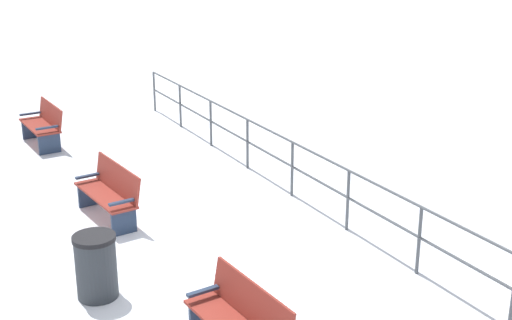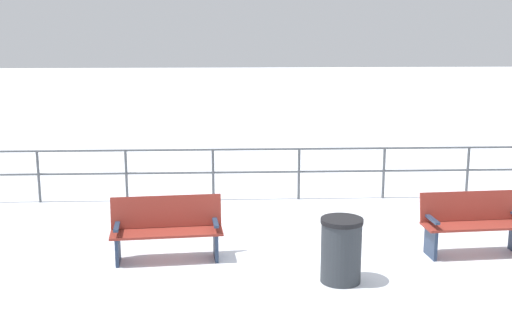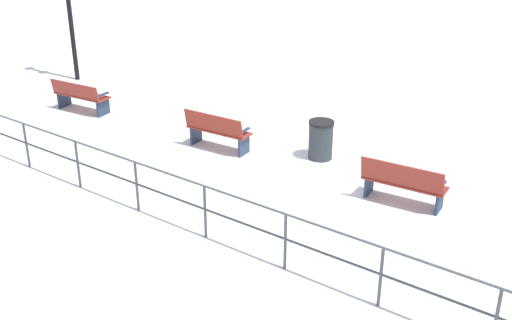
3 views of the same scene
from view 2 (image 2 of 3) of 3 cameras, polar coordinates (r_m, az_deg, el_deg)
ground_plane at (r=9.67m, az=5.80°, el=-8.42°), size 80.00×80.00×0.00m
bench_second at (r=9.47m, az=-7.87°, el=-5.95°), size 0.66×1.64×0.90m
bench_third at (r=10.11m, az=18.59°, el=-5.24°), size 0.62×1.56×0.91m
waterfront_railing at (r=12.46m, az=3.82°, el=-0.45°), size 0.05×16.59×1.02m
trash_bin at (r=8.66m, az=7.51°, el=-7.87°), size 0.56×0.56×0.87m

